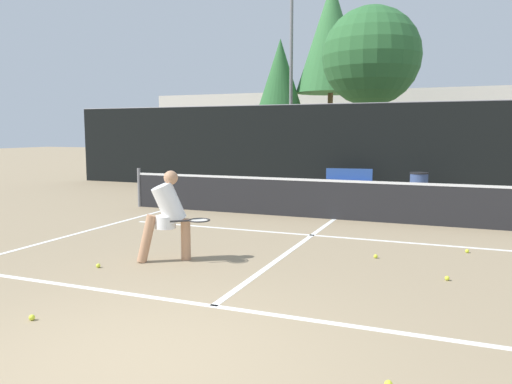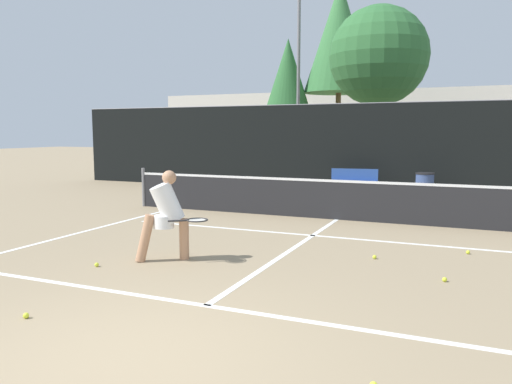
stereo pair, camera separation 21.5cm
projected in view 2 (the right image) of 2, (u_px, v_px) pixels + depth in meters
The scene contains 21 objects.
ground_plane at pixel (124, 360), 4.54m from camera, with size 100.00×100.00×0.00m, color #937F60.
court_baseline_near at pixel (206, 306), 5.97m from camera, with size 11.00×0.10×0.01m, color white.
court_service_line at pixel (313, 235), 10.00m from camera, with size 8.25×0.10×0.01m, color white.
court_center_mark at pixel (293, 248), 8.89m from camera, with size 0.10×6.41×0.01m, color white.
court_sideline_left at pixel (93, 229), 10.65m from camera, with size 0.10×7.41×0.01m, color white.
net at pixel (337, 198), 11.76m from camera, with size 11.09×0.09×1.07m.
fence_back at pixel (378, 149), 16.66m from camera, with size 24.00×0.06×3.04m.
player_practicing at pixel (167, 213), 8.00m from camera, with size 1.22×0.68×1.47m.
tennis_ball_scattered_1 at pixel (445, 279), 6.92m from camera, with size 0.07×0.07×0.07m, color #D1E033.
tennis_ball_scattered_2 at pixel (26, 316), 5.56m from camera, with size 0.07×0.07×0.07m, color #D1E033.
tennis_ball_scattered_3 at pixel (375, 257), 8.16m from camera, with size 0.07×0.07×0.07m, color #D1E033.
tennis_ball_scattered_4 at pixel (97, 265), 7.69m from camera, with size 0.07×0.07×0.07m, color #D1E033.
tennis_ball_scattered_5 at pixel (468, 252), 8.49m from camera, with size 0.07×0.07×0.07m, color #D1E033.
courtside_bench at pixel (354, 181), 16.34m from camera, with size 1.55×0.58×0.86m.
trash_bin at pixel (425, 186), 15.30m from camera, with size 0.57×0.57×0.82m.
parked_car at pixel (467, 170), 19.03m from camera, with size 1.76×4.16×1.47m.
floodlight_mast at pixel (299, 41), 23.28m from camera, with size 1.10×0.24×10.12m.
tree_west at pixel (340, 37), 26.09m from camera, with size 3.71×3.71×9.88m.
tree_mid at pixel (288, 78), 26.17m from camera, with size 2.59×2.59×6.90m.
tree_east at pixel (379, 56), 21.05m from camera, with size 4.17×4.17×7.34m.
building_far at pixel (422, 127), 31.43m from camera, with size 36.00×2.40×4.70m, color beige.
Camera 2 is at (2.81, -3.51, 2.07)m, focal length 35.00 mm.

